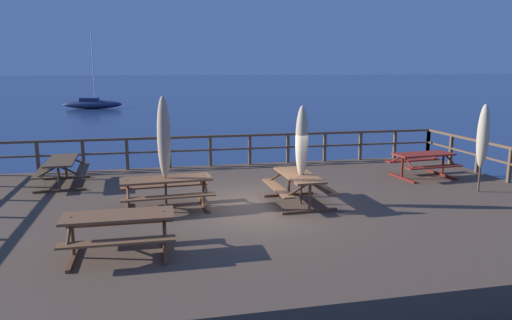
{
  "coord_description": "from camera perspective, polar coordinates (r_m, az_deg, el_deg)",
  "views": [
    {
      "loc": [
        -2.61,
        -11.26,
        4.11
      ],
      "look_at": [
        0.0,
        0.79,
        1.73
      ],
      "focal_mm": 33.32,
      "sensor_mm": 36.0,
      "label": 1
    }
  ],
  "objects": [
    {
      "name": "railing_waterside_far",
      "position": [
        16.78,
        -3.12,
        1.82
      ],
      "size": [
        15.64,
        0.1,
        1.09
      ],
      "color": "brown",
      "rests_on": "wooden_deck"
    },
    {
      "name": "picnic_table_front_left",
      "position": [
        15.04,
        -22.25,
        -0.7
      ],
      "size": [
        1.51,
        2.1,
        0.78
      ],
      "color": "brown",
      "rests_on": "wooden_deck"
    },
    {
      "name": "picnic_table_back_right",
      "position": [
        9.12,
        -16.13,
        -7.52
      ],
      "size": [
        2.0,
        1.41,
        0.78
      ],
      "color": "brown",
      "rests_on": "wooden_deck"
    },
    {
      "name": "patio_umbrella_tall_back_left",
      "position": [
        11.82,
        5.52,
        2.15
      ],
      "size": [
        0.32,
        0.32,
        2.5
      ],
      "color": "#4C3828",
      "rests_on": "wooden_deck"
    },
    {
      "name": "patio_umbrella_tall_front",
      "position": [
        11.57,
        -11.0,
        2.62
      ],
      "size": [
        0.32,
        0.32,
        2.75
      ],
      "color": "#4C3828",
      "rests_on": "wooden_deck"
    },
    {
      "name": "picnic_table_mid_right",
      "position": [
        15.83,
        19.44,
        0.02
      ],
      "size": [
        1.97,
        1.54,
        0.78
      ],
      "color": "maroon",
      "rests_on": "wooden_deck"
    },
    {
      "name": "patio_umbrella_short_back",
      "position": [
        14.37,
        25.6,
        2.55
      ],
      "size": [
        0.32,
        0.32,
        2.45
      ],
      "color": "#4C3828",
      "rests_on": "wooden_deck"
    },
    {
      "name": "picnic_table_mid_left",
      "position": [
        11.77,
        -10.71,
        -3.1
      ],
      "size": [
        2.27,
        1.54,
        0.78
      ],
      "color": "brown",
      "rests_on": "wooden_deck"
    },
    {
      "name": "ground_plane",
      "position": [
        12.27,
        0.79,
        -8.66
      ],
      "size": [
        600.0,
        600.0,
        0.0
      ],
      "primitive_type": "plane",
      "color": "navy"
    },
    {
      "name": "picnic_table_back_left",
      "position": [
        12.05,
        5.16,
        -2.66
      ],
      "size": [
        1.47,
        2.0,
        0.78
      ],
      "color": "brown",
      "rests_on": "wooden_deck"
    },
    {
      "name": "sailboat_distant",
      "position": [
        52.57,
        -19.06,
        6.4
      ],
      "size": [
        6.17,
        2.49,
        7.72
      ],
      "color": "navy",
      "rests_on": "ground"
    },
    {
      "name": "wooden_deck",
      "position": [
        12.15,
        0.79,
        -7.03
      ],
      "size": [
        15.84,
        10.51,
        0.73
      ],
      "primitive_type": "cube",
      "color": "brown",
      "rests_on": "ground"
    }
  ]
}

